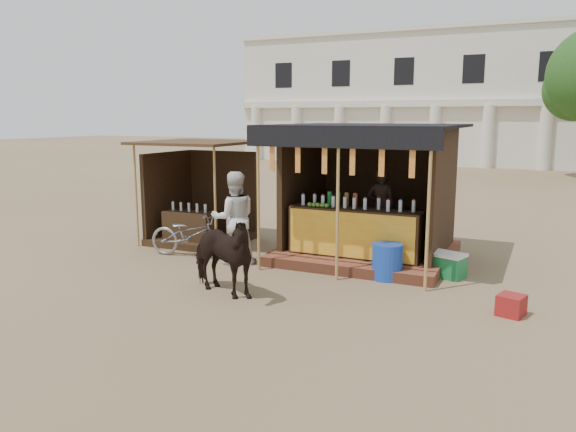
# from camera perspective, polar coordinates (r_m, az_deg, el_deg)

# --- Properties ---
(ground) EXTENTS (120.00, 120.00, 0.00)m
(ground) POSITION_cam_1_polar(r_m,az_deg,el_deg) (9.38, -4.20, -8.20)
(ground) COLOR #846B4C
(ground) RESTS_ON ground
(main_stall) EXTENTS (3.60, 3.61, 2.78)m
(main_stall) POSITION_cam_1_polar(r_m,az_deg,el_deg) (11.77, 8.12, 0.63)
(main_stall) COLOR brown
(main_stall) RESTS_ON ground
(secondary_stall) EXTENTS (2.40, 2.40, 2.38)m
(secondary_stall) POSITION_cam_1_polar(r_m,az_deg,el_deg) (13.50, -9.27, 1.06)
(secondary_stall) COLOR #342212
(secondary_stall) RESTS_ON ground
(cow) EXTENTS (1.75, 1.18, 1.36)m
(cow) POSITION_cam_1_polar(r_m,az_deg,el_deg) (9.35, -6.96, -3.97)
(cow) COLOR black
(cow) RESTS_ON ground
(motorbike) EXTENTS (1.88, 0.86, 0.95)m
(motorbike) POSITION_cam_1_polar(r_m,az_deg,el_deg) (12.01, -9.92, -1.90)
(motorbike) COLOR gray
(motorbike) RESTS_ON ground
(bystander) EXTENTS (1.15, 1.11, 1.87)m
(bystander) POSITION_cam_1_polar(r_m,az_deg,el_deg) (11.26, -5.51, -0.21)
(bystander) COLOR silver
(bystander) RESTS_ON ground
(blue_barrel) EXTENTS (0.63, 0.63, 0.66)m
(blue_barrel) POSITION_cam_1_polar(r_m,az_deg,el_deg) (10.42, 10.05, -4.57)
(blue_barrel) COLOR #173EAC
(blue_barrel) RESTS_ON ground
(red_crate) EXTENTS (0.45, 0.46, 0.32)m
(red_crate) POSITION_cam_1_polar(r_m,az_deg,el_deg) (9.11, 21.73, -8.42)
(red_crate) COLOR maroon
(red_crate) RESTS_ON ground
(cooler) EXTENTS (0.75, 0.62, 0.46)m
(cooler) POSITION_cam_1_polar(r_m,az_deg,el_deg) (10.82, 15.81, -4.78)
(cooler) COLOR #1A783C
(cooler) RESTS_ON ground
(background_building) EXTENTS (26.00, 7.45, 8.18)m
(background_building) POSITION_cam_1_polar(r_m,az_deg,el_deg) (38.25, 15.82, 11.28)
(background_building) COLOR silver
(background_building) RESTS_ON ground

